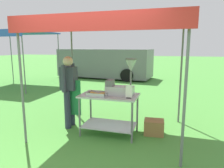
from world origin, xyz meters
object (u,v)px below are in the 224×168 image
at_px(donut_fryer, 122,83).
at_px(donut_tray, 98,94).
at_px(stall_canopy, 111,25).
at_px(vendor, 69,88).
at_px(donut_cart, 109,106).
at_px(neighbour_tent, 14,34).
at_px(menu_sign, 129,93).
at_px(van_grey, 105,63).
at_px(supply_crate, 154,127).

bearing_deg(donut_fryer, donut_tray, -157.94).
bearing_deg(stall_canopy, vendor, 177.59).
height_order(donut_cart, neighbour_tent, neighbour_tent).
distance_m(vendor, neighbour_tent, 6.27).
bearing_deg(menu_sign, donut_cart, 157.87).
bearing_deg(donut_cart, neighbour_tent, 145.59).
xyz_separation_m(donut_fryer, vendor, (-1.24, 0.10, -0.19)).
xyz_separation_m(stall_canopy, van_grey, (-2.68, 7.61, -1.36)).
bearing_deg(van_grey, stall_canopy, -70.62).
distance_m(donut_tray, neighbour_tent, 7.06).
height_order(donut_cart, vendor, vendor).
height_order(donut_cart, van_grey, van_grey).
distance_m(vendor, supply_crate, 2.03).
xyz_separation_m(donut_cart, supply_crate, (0.90, 0.25, -0.45)).
bearing_deg(menu_sign, donut_tray, 176.27).
bearing_deg(menu_sign, supply_crate, 43.01).
distance_m(stall_canopy, supply_crate, 2.28).
xyz_separation_m(donut_cart, donut_tray, (-0.19, -0.14, 0.27)).
relative_size(supply_crate, neighbour_tent, 0.14).
xyz_separation_m(vendor, neighbour_tent, (-4.76, 3.80, 1.50)).
relative_size(menu_sign, supply_crate, 0.61).
bearing_deg(stall_canopy, supply_crate, 9.24).
distance_m(donut_tray, van_grey, 8.23).
distance_m(stall_canopy, van_grey, 8.18).
bearing_deg(neighbour_tent, donut_tray, -36.27).
distance_m(donut_cart, van_grey, 8.16).
relative_size(stall_canopy, neighbour_tent, 0.98).
bearing_deg(donut_cart, stall_canopy, 90.00).
height_order(donut_fryer, vendor, vendor).
bearing_deg(supply_crate, menu_sign, -136.99).
distance_m(stall_canopy, donut_tray, 1.40).
distance_m(donut_tray, vendor, 0.84).
bearing_deg(supply_crate, vendor, -176.80).
height_order(donut_tray, donut_fryer, donut_fryer).
bearing_deg(neighbour_tent, vendor, -38.56).
distance_m(donut_fryer, vendor, 1.26).
bearing_deg(donut_cart, vendor, 171.92).
xyz_separation_m(donut_fryer, supply_crate, (0.65, 0.20, -0.94)).
height_order(donut_tray, supply_crate, donut_tray).
height_order(donut_cart, donut_fryer, donut_fryer).
height_order(stall_canopy, supply_crate, stall_canopy).
xyz_separation_m(menu_sign, supply_crate, (0.46, 0.43, -0.81)).
distance_m(menu_sign, neighbour_tent, 7.58).
xyz_separation_m(donut_cart, menu_sign, (0.45, -0.18, 0.36)).
bearing_deg(donut_tray, van_grey, 107.57).
relative_size(vendor, neighbour_tent, 0.52).
xyz_separation_m(donut_tray, van_grey, (-2.48, 7.85, 0.01)).
xyz_separation_m(vendor, van_grey, (-1.69, 7.57, -0.03)).
relative_size(donut_cart, donut_tray, 2.97).
height_order(supply_crate, van_grey, van_grey).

